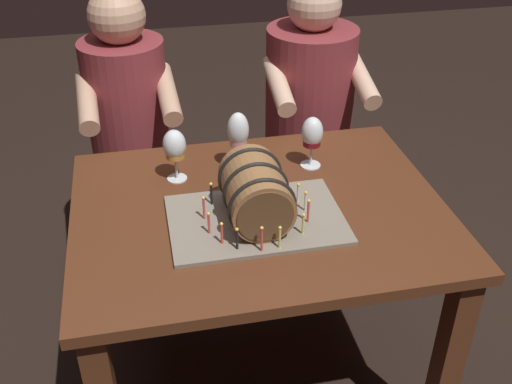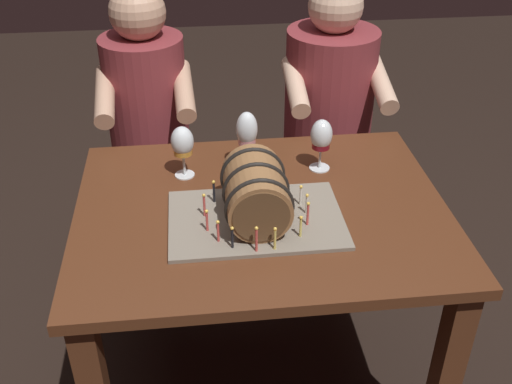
{
  "view_description": "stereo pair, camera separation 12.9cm",
  "coord_description": "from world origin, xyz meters",
  "px_view_note": "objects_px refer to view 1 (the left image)",
  "views": [
    {
      "loc": [
        -0.31,
        -1.47,
        1.74
      ],
      "look_at": [
        -0.02,
        -0.07,
        0.82
      ],
      "focal_mm": 42.85,
      "sensor_mm": 36.0,
      "label": 1
    },
    {
      "loc": [
        -0.19,
        -1.49,
        1.74
      ],
      "look_at": [
        -0.02,
        -0.07,
        0.82
      ],
      "focal_mm": 42.85,
      "sensor_mm": 36.0,
      "label": 2
    }
  ],
  "objects_px": {
    "wine_glass_red": "(312,135)",
    "wine_glass_rose": "(238,133)",
    "barrel_cake": "(256,197)",
    "person_seated_right": "(308,132)",
    "dining_table": "(259,239)",
    "wine_glass_amber": "(175,147)",
    "person_seated_left": "(134,154)"
  },
  "relations": [
    {
      "from": "person_seated_left",
      "to": "person_seated_right",
      "type": "height_order",
      "value": "same"
    },
    {
      "from": "dining_table",
      "to": "wine_glass_rose",
      "type": "height_order",
      "value": "wine_glass_rose"
    },
    {
      "from": "wine_glass_amber",
      "to": "person_seated_right",
      "type": "bearing_deg",
      "value": 41.14
    },
    {
      "from": "wine_glass_red",
      "to": "wine_glass_rose",
      "type": "height_order",
      "value": "wine_glass_rose"
    },
    {
      "from": "wine_glass_rose",
      "to": "person_seated_right",
      "type": "xyz_separation_m",
      "value": [
        0.38,
        0.48,
        -0.28
      ]
    },
    {
      "from": "person_seated_right",
      "to": "wine_glass_amber",
      "type": "bearing_deg",
      "value": -138.86
    },
    {
      "from": "wine_glass_amber",
      "to": "person_seated_left",
      "type": "relative_size",
      "value": 0.14
    },
    {
      "from": "wine_glass_red",
      "to": "person_seated_right",
      "type": "xyz_separation_m",
      "value": [
        0.15,
        0.52,
        -0.27
      ]
    },
    {
      "from": "dining_table",
      "to": "wine_glass_amber",
      "type": "relative_size",
      "value": 6.37
    },
    {
      "from": "wine_glass_red",
      "to": "dining_table",
      "type": "bearing_deg",
      "value": -136.74
    },
    {
      "from": "person_seated_left",
      "to": "barrel_cake",
      "type": "bearing_deg",
      "value": -66.93
    },
    {
      "from": "dining_table",
      "to": "person_seated_left",
      "type": "relative_size",
      "value": 0.92
    },
    {
      "from": "person_seated_left",
      "to": "person_seated_right",
      "type": "distance_m",
      "value": 0.72
    },
    {
      "from": "dining_table",
      "to": "barrel_cake",
      "type": "xyz_separation_m",
      "value": [
        -0.02,
        -0.07,
        0.2
      ]
    },
    {
      "from": "dining_table",
      "to": "person_seated_left",
      "type": "distance_m",
      "value": 0.81
    },
    {
      "from": "wine_glass_amber",
      "to": "person_seated_right",
      "type": "distance_m",
      "value": 0.82
    },
    {
      "from": "person_seated_right",
      "to": "dining_table",
      "type": "bearing_deg",
      "value": -116.63
    },
    {
      "from": "person_seated_right",
      "to": "wine_glass_rose",
      "type": "bearing_deg",
      "value": -128.14
    },
    {
      "from": "wine_glass_red",
      "to": "wine_glass_amber",
      "type": "relative_size",
      "value": 1.01
    },
    {
      "from": "wine_glass_amber",
      "to": "barrel_cake",
      "type": "bearing_deg",
      "value": -54.34
    },
    {
      "from": "wine_glass_rose",
      "to": "person_seated_right",
      "type": "distance_m",
      "value": 0.68
    },
    {
      "from": "wine_glass_red",
      "to": "wine_glass_rose",
      "type": "relative_size",
      "value": 0.88
    },
    {
      "from": "dining_table",
      "to": "wine_glass_amber",
      "type": "height_order",
      "value": "wine_glass_amber"
    },
    {
      "from": "wine_glass_amber",
      "to": "wine_glass_red",
      "type": "bearing_deg",
      "value": -0.72
    },
    {
      "from": "wine_glass_red",
      "to": "wine_glass_rose",
      "type": "xyz_separation_m",
      "value": [
        -0.23,
        0.03,
        0.02
      ]
    },
    {
      "from": "person_seated_right",
      "to": "barrel_cake",
      "type": "bearing_deg",
      "value": -116.04
    },
    {
      "from": "dining_table",
      "to": "wine_glass_red",
      "type": "distance_m",
      "value": 0.38
    },
    {
      "from": "wine_glass_amber",
      "to": "dining_table",
      "type": "bearing_deg",
      "value": -42.91
    },
    {
      "from": "wine_glass_rose",
      "to": "barrel_cake",
      "type": "bearing_deg",
      "value": -91.02
    },
    {
      "from": "barrel_cake",
      "to": "wine_glass_red",
      "type": "xyz_separation_m",
      "value": [
        0.24,
        0.27,
        0.03
      ]
    },
    {
      "from": "wine_glass_red",
      "to": "person_seated_right",
      "type": "height_order",
      "value": "person_seated_right"
    },
    {
      "from": "wine_glass_red",
      "to": "person_seated_left",
      "type": "distance_m",
      "value": 0.83
    }
  ]
}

